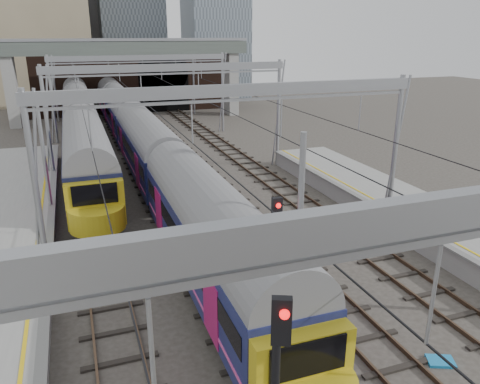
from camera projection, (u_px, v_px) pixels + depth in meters
name	position (u px, v px, depth m)	size (l,w,h in m)	color
ground	(323.00, 364.00, 14.67)	(160.00, 160.00, 0.00)	#38332D
tracks	(199.00, 206.00, 28.03)	(14.40, 80.00, 0.22)	#4C3828
overhead_line	(172.00, 84.00, 31.69)	(16.80, 80.00, 8.00)	gray
retaining_wall	(134.00, 78.00, 59.99)	(28.00, 2.75, 9.00)	black
overbridge	(127.00, 57.00, 53.31)	(28.00, 3.00, 9.25)	gray
train_main	(133.00, 128.00, 38.60)	(2.68, 61.97, 4.65)	black
train_second	(77.00, 104.00, 50.65)	(2.80, 64.69, 4.81)	black
signal_near_centre	(275.00, 245.00, 15.93)	(0.34, 0.46, 4.75)	black
equip_cover_a	(243.00, 276.00, 19.88)	(0.95, 0.67, 0.11)	#187AB9
equip_cover_b	(222.00, 283.00, 19.33)	(0.83, 0.58, 0.10)	#187AB9
equip_cover_c	(441.00, 361.00, 14.72)	(0.82, 0.58, 0.10)	#187AB9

